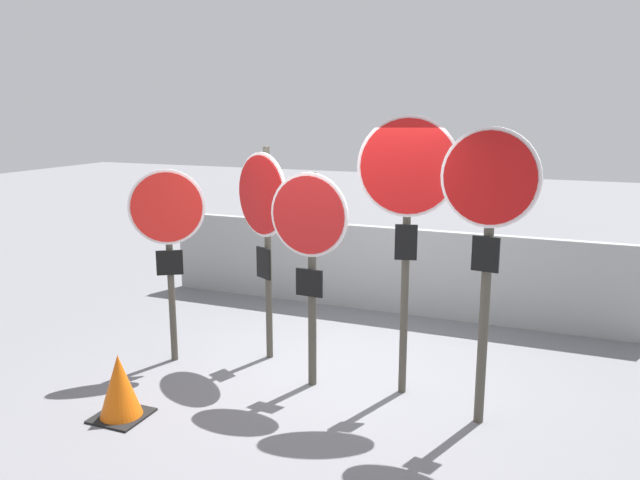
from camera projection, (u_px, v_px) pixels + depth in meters
name	position (u px, v px, depth m)	size (l,w,h in m)	color
ground_plane	(323.00, 377.00, 6.29)	(40.00, 40.00, 0.00)	slate
fence_back	(387.00, 270.00, 8.26)	(6.39, 0.12, 1.14)	gray
stop_sign_0	(168.00, 226.00, 6.39)	(0.67, 0.44, 2.07)	#474238
stop_sign_1	(263.00, 212.00, 6.45)	(0.77, 0.46, 2.29)	#474238
stop_sign_2	(310.00, 239.00, 5.80)	(0.79, 0.16, 2.09)	#474238
stop_sign_3	(407.00, 195.00, 5.54)	(0.88, 0.23, 2.61)	#474238
stop_sign_4	(488.00, 221.00, 5.00)	(0.80, 0.19, 2.53)	#474238
traffic_cone_0	(120.00, 387.00, 5.43)	(0.44, 0.44, 0.58)	black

